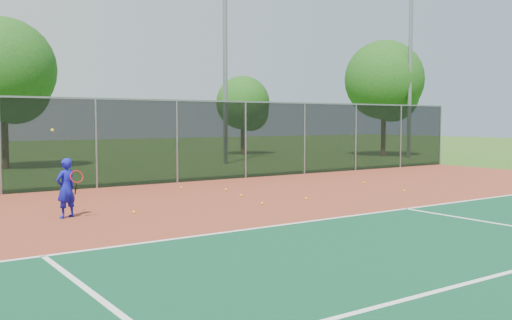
% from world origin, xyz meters
% --- Properties ---
extents(ground, '(120.00, 120.00, 0.00)m').
position_xyz_m(ground, '(0.00, 0.00, 0.00)').
color(ground, '#2E5919').
rests_on(ground, ground).
extents(court_apron, '(30.00, 20.00, 0.02)m').
position_xyz_m(court_apron, '(0.00, 2.00, 0.01)').
color(court_apron, '#953D26').
rests_on(court_apron, ground).
extents(fence_back, '(30.00, 0.06, 3.03)m').
position_xyz_m(fence_back, '(0.00, 12.00, 1.56)').
color(fence_back, black).
rests_on(fence_back, court_apron).
extents(tennis_player, '(0.60, 0.67, 2.09)m').
position_xyz_m(tennis_player, '(-5.56, 6.63, 0.72)').
color(tennis_player, '#1215AD').
rests_on(tennis_player, court_apron).
extents(practice_ball_0, '(0.07, 0.07, 0.07)m').
position_xyz_m(practice_ball_0, '(0.21, 8.93, 0.06)').
color(practice_ball_0, yellow).
rests_on(practice_ball_0, court_apron).
extents(practice_ball_1, '(0.07, 0.07, 0.07)m').
position_xyz_m(practice_ball_1, '(0.99, 5.81, 0.06)').
color(practice_ball_1, yellow).
rests_on(practice_ball_1, court_apron).
extents(practice_ball_2, '(0.07, 0.07, 0.07)m').
position_xyz_m(practice_ball_2, '(-4.03, 6.31, 0.06)').
color(practice_ball_2, yellow).
rests_on(practice_ball_2, court_apron).
extents(practice_ball_3, '(0.07, 0.07, 0.07)m').
position_xyz_m(practice_ball_3, '(-0.59, 5.74, 0.06)').
color(practice_ball_3, yellow).
rests_on(practice_ball_3, court_apron).
extents(practice_ball_4, '(0.07, 0.07, 0.07)m').
position_xyz_m(practice_ball_4, '(4.72, 5.42, 0.06)').
color(practice_ball_4, yellow).
rests_on(practice_ball_4, court_apron).
extents(practice_ball_5, '(0.07, 0.07, 0.07)m').
position_xyz_m(practice_ball_5, '(5.38, 7.87, 0.06)').
color(practice_ball_5, yellow).
rests_on(practice_ball_5, court_apron).
extents(practice_ball_6, '(0.07, 0.07, 0.07)m').
position_xyz_m(practice_ball_6, '(-0.70, 10.30, 0.06)').
color(practice_ball_6, yellow).
rests_on(practice_ball_6, court_apron).
extents(practice_ball_7, '(0.07, 0.07, 0.07)m').
position_xyz_m(practice_ball_7, '(-0.19, 7.42, 0.06)').
color(practice_ball_7, yellow).
rests_on(practice_ball_7, court_apron).
extents(floodlight_n, '(0.90, 0.40, 12.02)m').
position_xyz_m(floodlight_n, '(6.28, 18.88, 6.78)').
color(floodlight_n, gray).
rests_on(floodlight_n, ground).
extents(floodlight_ne, '(0.90, 0.40, 12.02)m').
position_xyz_m(floodlight_ne, '(17.64, 16.31, 6.78)').
color(floodlight_ne, gray).
rests_on(floodlight_ne, ground).
extents(tree_back_left, '(4.83, 4.83, 7.09)m').
position_xyz_m(tree_back_left, '(-3.85, 21.92, 4.45)').
color(tree_back_left, '#3A2615').
rests_on(tree_back_left, ground).
extents(tree_back_mid, '(3.58, 3.58, 5.26)m').
position_xyz_m(tree_back_mid, '(11.67, 25.23, 3.30)').
color(tree_back_mid, '#3A2615').
rests_on(tree_back_mid, ground).
extents(tree_back_right, '(5.01, 5.01, 7.35)m').
position_xyz_m(tree_back_right, '(18.02, 18.55, 4.61)').
color(tree_back_right, '#3A2615').
rests_on(tree_back_right, ground).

